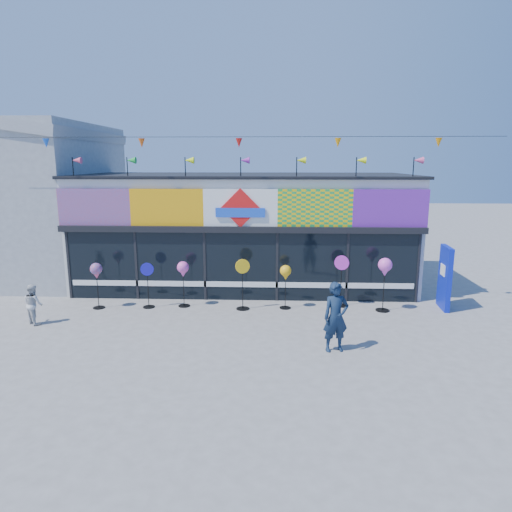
# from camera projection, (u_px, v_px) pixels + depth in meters

# --- Properties ---
(ground) EXTENTS (80.00, 80.00, 0.00)m
(ground) POSITION_uv_depth(u_px,v_px,m) (232.00, 338.00, 12.00)
(ground) COLOR slate
(ground) RESTS_ON ground
(kite_shop) EXTENTS (16.00, 5.70, 5.31)m
(kite_shop) POSITION_uv_depth(u_px,v_px,m) (245.00, 229.00, 17.39)
(kite_shop) COLOR silver
(kite_shop) RESTS_ON ground
(neighbour_building) EXTENTS (8.18, 7.20, 6.87)m
(neighbour_building) POSITION_uv_depth(u_px,v_px,m) (3.00, 195.00, 18.59)
(neighbour_building) COLOR #ABADB1
(neighbour_building) RESTS_ON ground
(blue_sign) EXTENTS (0.23, 1.00, 1.99)m
(blue_sign) POSITION_uv_depth(u_px,v_px,m) (445.00, 278.00, 14.27)
(blue_sign) COLOR #0B1DAF
(blue_sign) RESTS_ON ground
(spinner_0) EXTENTS (0.37, 0.37, 1.47)m
(spinner_0) POSITION_uv_depth(u_px,v_px,m) (96.00, 272.00, 14.24)
(spinner_0) COLOR black
(spinner_0) RESTS_ON ground
(spinner_1) EXTENTS (0.41, 0.37, 1.45)m
(spinner_1) POSITION_uv_depth(u_px,v_px,m) (148.00, 284.00, 14.40)
(spinner_1) COLOR black
(spinner_1) RESTS_ON ground
(spinner_2) EXTENTS (0.37, 0.37, 1.47)m
(spinner_2) POSITION_uv_depth(u_px,v_px,m) (183.00, 271.00, 14.42)
(spinner_2) COLOR black
(spinner_2) RESTS_ON ground
(spinner_3) EXTENTS (0.45, 0.41, 1.61)m
(spinner_3) POSITION_uv_depth(u_px,v_px,m) (243.00, 283.00, 14.21)
(spinner_3) COLOR black
(spinner_3) RESTS_ON ground
(spinner_4) EXTENTS (0.35, 0.35, 1.40)m
(spinner_4) POSITION_uv_depth(u_px,v_px,m) (286.00, 274.00, 14.24)
(spinner_4) COLOR black
(spinner_4) RESTS_ON ground
(spinner_5) EXTENTS (0.46, 0.42, 1.66)m
(spinner_5) POSITION_uv_depth(u_px,v_px,m) (341.00, 280.00, 14.51)
(spinner_5) COLOR black
(spinner_5) RESTS_ON ground
(spinner_6) EXTENTS (0.43, 0.43, 1.68)m
(spinner_6) POSITION_uv_depth(u_px,v_px,m) (385.00, 269.00, 13.94)
(spinner_6) COLOR black
(spinner_6) RESTS_ON ground
(adult_man) EXTENTS (0.71, 0.54, 1.73)m
(adult_man) POSITION_uv_depth(u_px,v_px,m) (336.00, 317.00, 11.06)
(adult_man) COLOR #13243E
(adult_man) RESTS_ON ground
(child) EXTENTS (0.65, 0.60, 1.16)m
(child) POSITION_uv_depth(u_px,v_px,m) (33.00, 304.00, 12.99)
(child) COLOR silver
(child) RESTS_ON ground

